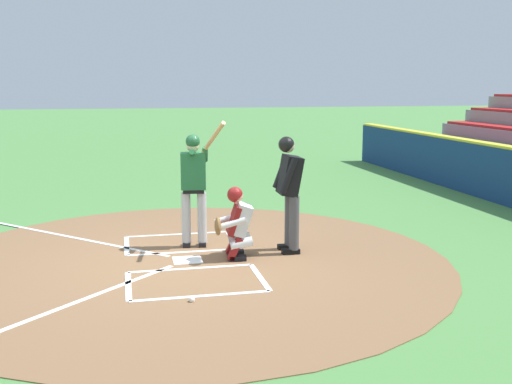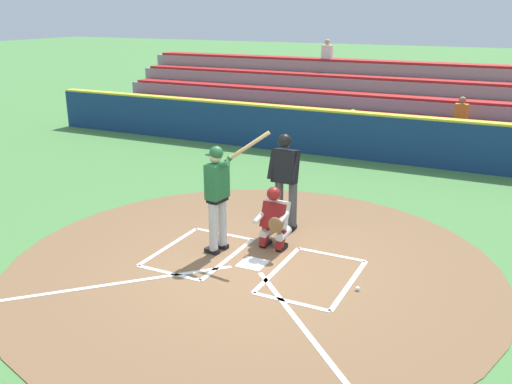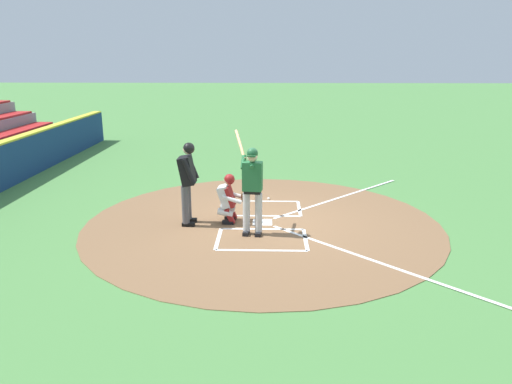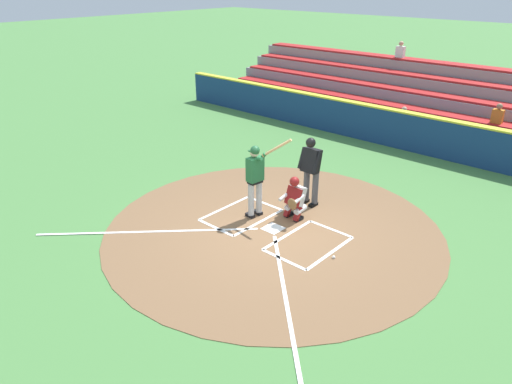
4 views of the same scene
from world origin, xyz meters
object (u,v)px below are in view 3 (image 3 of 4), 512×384
at_px(batter, 252,185).
at_px(catcher, 229,197).
at_px(baseball, 269,199).
at_px(plate_umpire, 187,178).

xyz_separation_m(batter, catcher, (-0.80, -0.55, -0.51)).
height_order(batter, baseball, batter).
bearing_deg(batter, plate_umpire, -112.89).
bearing_deg(catcher, batter, 34.35).
bearing_deg(plate_umpire, catcher, 102.03).
distance_m(batter, plate_umpire, 1.56).
relative_size(catcher, plate_umpire, 0.61).
height_order(batter, catcher, batter).
bearing_deg(plate_umpire, baseball, 137.61).
bearing_deg(plate_umpire, batter, 67.11).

